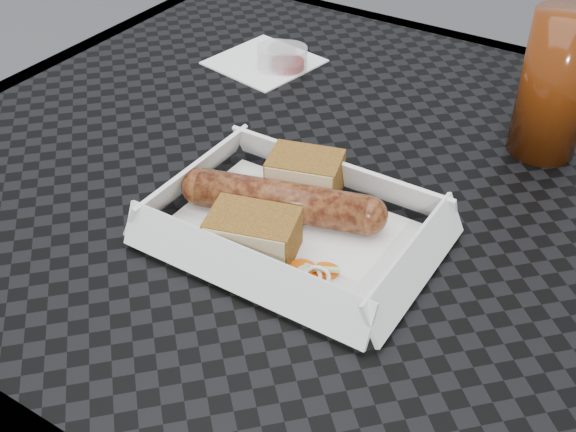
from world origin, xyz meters
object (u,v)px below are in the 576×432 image
Objects in this scene: patio_table at (293,213)px; bratwurst at (282,201)px; food_tray at (294,235)px; drink_glass at (555,85)px.

patio_table is 0.15m from bratwurst.
patio_table is 0.16m from food_tray.
food_tray is 1.16× the size of bratwurst.
food_tray is 0.31m from drink_glass.
food_tray is at bearing -33.72° from bratwurst.
food_tray is at bearing -57.70° from patio_table.
patio_table is 3.64× the size of food_tray.
patio_table is 5.25× the size of drink_glass.
food_tray is at bearing -118.53° from drink_glass.
patio_table is 0.30m from drink_glass.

